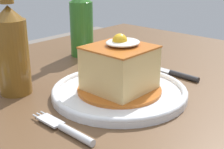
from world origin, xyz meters
name	(u,v)px	position (x,y,z in m)	size (l,w,h in m)	color
dining_table	(102,131)	(0.00, 0.00, 0.61)	(1.12, 0.82, 0.73)	brown
main_plate	(119,91)	(-0.02, -0.07, 0.74)	(0.27, 0.27, 0.02)	white
sandwich_meal	(120,69)	(-0.02, -0.07, 0.79)	(0.17, 0.17, 0.12)	#B75B1E
fork	(67,130)	(-0.19, -0.11, 0.74)	(0.02, 0.14, 0.01)	silver
knife	(175,74)	(0.15, -0.10, 0.74)	(0.02, 0.17, 0.01)	#262628
beer_bottle_amber	(12,45)	(-0.15, 0.09, 0.83)	(0.06, 0.06, 0.27)	brown
beer_bottle_green	(81,20)	(0.12, 0.19, 0.83)	(0.06, 0.06, 0.27)	#2D6B23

